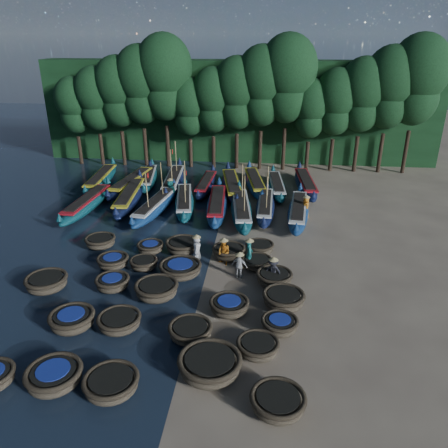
# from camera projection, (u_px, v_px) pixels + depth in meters

# --- Properties ---
(ground) EXTENTS (120.00, 120.00, 0.00)m
(ground) POSITION_uv_depth(u_px,v_px,m) (209.00, 264.00, 25.55)
(ground) COLOR gray
(ground) RESTS_ON ground
(foliage_wall) EXTENTS (40.00, 3.00, 10.00)m
(foliage_wall) POSITION_uv_depth(u_px,v_px,m) (239.00, 112.00, 44.97)
(foliage_wall) COLOR black
(foliage_wall) RESTS_ON ground
(coracle_1) EXTENTS (2.49, 2.49, 0.80)m
(coracle_1) POSITION_uv_depth(u_px,v_px,m) (54.00, 376.00, 16.51)
(coracle_1) COLOR #4E4331
(coracle_1) RESTS_ON ground
(coracle_2) EXTENTS (2.13, 2.13, 0.72)m
(coracle_2) POSITION_uv_depth(u_px,v_px,m) (111.00, 384.00, 16.24)
(coracle_2) COLOR #4E4331
(coracle_2) RESTS_ON ground
(coracle_3) EXTENTS (3.06, 3.06, 0.84)m
(coracle_3) POSITION_uv_depth(u_px,v_px,m) (210.00, 365.00, 17.07)
(coracle_3) COLOR #4E4331
(coracle_3) RESTS_ON ground
(coracle_4) EXTENTS (2.26, 2.26, 0.70)m
(coracle_4) POSITION_uv_depth(u_px,v_px,m) (278.00, 402.00, 15.44)
(coracle_4) COLOR #4E4331
(coracle_4) RESTS_ON ground
(coracle_5) EXTENTS (2.23, 2.23, 0.82)m
(coracle_5) POSITION_uv_depth(u_px,v_px,m) (72.00, 320.00, 19.75)
(coracle_5) COLOR #4E4331
(coracle_5) RESTS_ON ground
(coracle_6) EXTENTS (2.04, 2.04, 0.71)m
(coracle_6) POSITION_uv_depth(u_px,v_px,m) (119.00, 321.00, 19.76)
(coracle_6) COLOR #4E4331
(coracle_6) RESTS_ON ground
(coracle_7) EXTENTS (2.14, 2.14, 0.70)m
(coracle_7) POSITION_uv_depth(u_px,v_px,m) (190.00, 331.00, 19.14)
(coracle_7) COLOR #4E4331
(coracle_7) RESTS_ON ground
(coracle_8) EXTENTS (2.15, 2.15, 0.67)m
(coracle_8) POSITION_uv_depth(u_px,v_px,m) (258.00, 347.00, 18.20)
(coracle_8) COLOR #4E4331
(coracle_8) RESTS_ON ground
(coracle_9) EXTENTS (1.98, 1.98, 0.69)m
(coracle_9) POSITION_uv_depth(u_px,v_px,m) (280.00, 324.00, 19.57)
(coracle_9) COLOR #4E4331
(coracle_9) RESTS_ON ground
(coracle_10) EXTENTS (2.21, 2.21, 0.81)m
(coracle_10) POSITION_uv_depth(u_px,v_px,m) (47.00, 282.00, 22.75)
(coracle_10) COLOR #4E4331
(coracle_10) RESTS_ON ground
(coracle_11) EXTENTS (2.03, 2.03, 0.72)m
(coracle_11) POSITION_uv_depth(u_px,v_px,m) (113.00, 283.00, 22.82)
(coracle_11) COLOR #4E4331
(coracle_11) RESTS_ON ground
(coracle_12) EXTENTS (2.73, 2.73, 0.83)m
(coracle_12) POSITION_uv_depth(u_px,v_px,m) (157.00, 290.00, 22.09)
(coracle_12) COLOR #4E4331
(coracle_12) RESTS_ON ground
(coracle_13) EXTENTS (1.94, 1.94, 0.70)m
(coracle_13) POSITION_uv_depth(u_px,v_px,m) (229.00, 306.00, 20.91)
(coracle_13) COLOR #4E4331
(coracle_13) RESTS_ON ground
(coracle_14) EXTENTS (2.44, 2.44, 0.81)m
(coracle_14) POSITION_uv_depth(u_px,v_px,m) (284.00, 299.00, 21.32)
(coracle_14) COLOR #4E4331
(coracle_14) RESTS_ON ground
(coracle_15) EXTENTS (2.02, 2.02, 0.70)m
(coracle_15) POSITION_uv_depth(u_px,v_px,m) (113.00, 261.00, 24.98)
(coracle_15) COLOR #4E4331
(coracle_15) RESTS_ON ground
(coracle_16) EXTENTS (1.62, 1.62, 0.63)m
(coracle_16) POSITION_uv_depth(u_px,v_px,m) (144.00, 263.00, 24.85)
(coracle_16) COLOR #4E4331
(coracle_16) RESTS_ON ground
(coracle_17) EXTENTS (2.60, 2.60, 0.77)m
(coracle_17) POSITION_uv_depth(u_px,v_px,m) (180.00, 269.00, 24.11)
(coracle_17) COLOR #4E4331
(coracle_17) RESTS_ON ground
(coracle_18) EXTENTS (1.91, 1.91, 0.64)m
(coracle_18) POSITION_uv_depth(u_px,v_px,m) (257.00, 262.00, 24.93)
(coracle_18) COLOR #4E4331
(coracle_18) RESTS_ON ground
(coracle_19) EXTENTS (1.99, 1.99, 0.74)m
(coracle_19) POSITION_uv_depth(u_px,v_px,m) (274.00, 278.00, 23.27)
(coracle_19) COLOR #4E4331
(coracle_19) RESTS_ON ground
(coracle_20) EXTENTS (1.92, 1.92, 0.73)m
(coracle_20) POSITION_uv_depth(u_px,v_px,m) (100.00, 241.00, 27.33)
(coracle_20) COLOR #4E4331
(coracle_20) RESTS_ON ground
(coracle_21) EXTENTS (1.94, 1.94, 0.65)m
(coracle_21) POSITION_uv_depth(u_px,v_px,m) (150.00, 247.00, 26.69)
(coracle_21) COLOR #4E4331
(coracle_21) RESTS_ON ground
(coracle_22) EXTENTS (2.42, 2.42, 0.77)m
(coracle_22) POSITION_uv_depth(u_px,v_px,m) (183.00, 246.00, 26.74)
(coracle_22) COLOR #4E4331
(coracle_22) RESTS_ON ground
(coracle_23) EXTENTS (2.01, 2.01, 0.72)m
(coracle_23) POSITION_uv_depth(u_px,v_px,m) (229.00, 252.00, 26.06)
(coracle_23) COLOR #4E4331
(coracle_23) RESTS_ON ground
(coracle_24) EXTENTS (1.86, 1.86, 0.69)m
(coracle_24) POSITION_uv_depth(u_px,v_px,m) (260.00, 248.00, 26.60)
(coracle_24) COLOR #4E4331
(coracle_24) RESTS_ON ground
(long_boat_1) EXTENTS (1.99, 8.60, 1.52)m
(long_boat_1) POSITION_uv_depth(u_px,v_px,m) (87.00, 203.00, 33.01)
(long_boat_1) COLOR #0D434C
(long_boat_1) RESTS_ON ground
(long_boat_2) EXTENTS (2.33, 9.06, 1.60)m
(long_boat_2) POSITION_uv_depth(u_px,v_px,m) (130.00, 197.00, 34.23)
(long_boat_2) COLOR #101C3E
(long_boat_2) RESTS_ON ground
(long_boat_3) EXTENTS (2.68, 8.40, 3.60)m
(long_boat_3) POSITION_uv_depth(u_px,v_px,m) (156.00, 206.00, 32.53)
(long_boat_3) COLOR navy
(long_boat_3) RESTS_ON ground
(long_boat_4) EXTENTS (2.77, 8.05, 3.46)m
(long_boat_4) POSITION_uv_depth(u_px,v_px,m) (184.00, 202.00, 33.44)
(long_boat_4) COLOR #0D434C
(long_boat_4) RESTS_ON ground
(long_boat_5) EXTENTS (2.12, 8.67, 1.53)m
(long_boat_5) POSITION_uv_depth(u_px,v_px,m) (217.00, 205.00, 32.71)
(long_boat_5) COLOR navy
(long_boat_5) RESTS_ON ground
(long_boat_6) EXTENTS (2.46, 8.62, 3.68)m
(long_boat_6) POSITION_uv_depth(u_px,v_px,m) (241.00, 210.00, 31.80)
(long_boat_6) COLOR #0D434C
(long_boat_6) RESTS_ON ground
(long_boat_7) EXTENTS (1.52, 7.90, 3.36)m
(long_boat_7) POSITION_uv_depth(u_px,v_px,m) (265.00, 207.00, 32.51)
(long_boat_7) COLOR #101C3E
(long_boat_7) RESTS_ON ground
(long_boat_8) EXTENTS (2.20, 8.35, 1.48)m
(long_boat_8) POSITION_uv_depth(u_px,v_px,m) (298.00, 211.00, 31.57)
(long_boat_8) COLOR navy
(long_boat_8) RESTS_ON ground
(long_boat_9) EXTENTS (2.04, 8.63, 1.52)m
(long_boat_9) POSITION_uv_depth(u_px,v_px,m) (101.00, 179.00, 38.45)
(long_boat_9) COLOR #0D434C
(long_boat_9) RESTS_ON ground
(long_boat_10) EXTENTS (2.79, 8.78, 1.56)m
(long_boat_10) POSITION_uv_depth(u_px,v_px,m) (132.00, 183.00, 37.52)
(long_boat_10) COLOR #101C3E
(long_boat_10) RESTS_ON ground
(long_boat_11) EXTENTS (2.51, 7.64, 1.36)m
(long_boat_11) POSITION_uv_depth(u_px,v_px,m) (149.00, 178.00, 38.96)
(long_boat_11) COLOR #0D434C
(long_boat_11) RESTS_ON ground
(long_boat_12) EXTENTS (2.18, 9.00, 3.83)m
(long_boat_12) POSITION_uv_depth(u_px,v_px,m) (174.00, 181.00, 37.92)
(long_boat_12) COLOR #101C3E
(long_boat_12) RESTS_ON ground
(long_boat_13) EXTENTS (1.60, 7.44, 1.31)m
(long_boat_13) POSITION_uv_depth(u_px,v_px,m) (206.00, 184.00, 37.39)
(long_boat_13) COLOR #101C3E
(long_boat_13) RESTS_ON ground
(long_boat_14) EXTENTS (3.03, 8.87, 1.58)m
(long_boat_14) POSITION_uv_depth(u_px,v_px,m) (232.00, 186.00, 36.71)
(long_boat_14) COLOR #101C3E
(long_boat_14) RESTS_ON ground
(long_boat_15) EXTENTS (2.87, 8.35, 1.49)m
(long_boat_15) POSITION_uv_depth(u_px,v_px,m) (255.00, 183.00, 37.56)
(long_boat_15) COLOR navy
(long_boat_15) RESTS_ON ground
(long_boat_16) EXTENTS (1.98, 7.83, 1.38)m
(long_boat_16) POSITION_uv_depth(u_px,v_px,m) (276.00, 186.00, 36.89)
(long_boat_16) COLOR #0D434C
(long_boat_16) RESTS_ON ground
(long_boat_17) EXTENTS (2.13, 8.56, 1.51)m
(long_boat_17) POSITION_uv_depth(u_px,v_px,m) (305.00, 184.00, 37.30)
(long_boat_17) COLOR #101C3E
(long_boat_17) RESTS_ON ground
(fisherman_0) EXTENTS (0.54, 0.79, 1.75)m
(fisherman_0) POSITION_uv_depth(u_px,v_px,m) (197.00, 247.00, 25.66)
(fisherman_0) COLOR beige
(fisherman_0) RESTS_ON ground
(fisherman_1) EXTENTS (0.52, 0.67, 1.91)m
(fisherman_1) POSITION_uv_depth(u_px,v_px,m) (249.00, 252.00, 24.85)
(fisherman_1) COLOR #196965
(fisherman_1) RESTS_ON ground
(fisherman_2) EXTENTS (0.98, 0.94, 1.79)m
(fisherman_2) POSITION_uv_depth(u_px,v_px,m) (224.00, 251.00, 25.18)
(fisherman_2) COLOR orange
(fisherman_2) RESTS_ON ground
(fisherman_3) EXTENTS (1.13, 0.90, 1.73)m
(fisherman_3) POSITION_uv_depth(u_px,v_px,m) (273.00, 271.00, 23.17)
(fisherman_3) COLOR black
(fisherman_3) RESTS_ON ground
(fisherman_4) EXTENTS (0.95, 0.59, 1.70)m
(fisherman_4) POSITION_uv_depth(u_px,v_px,m) (240.00, 265.00, 23.75)
(fisherman_4) COLOR beige
(fisherman_4) RESTS_ON ground
(fisherman_5) EXTENTS (1.52, 1.51, 1.96)m
(fisherman_5) POSITION_uv_depth(u_px,v_px,m) (170.00, 189.00, 34.97)
(fisherman_5) COLOR #196965
(fisherman_5) RESTS_ON ground
(fisherman_6) EXTENTS (0.69, 0.90, 1.84)m
(fisherman_6) POSITION_uv_depth(u_px,v_px,m) (306.00, 206.00, 31.62)
(fisherman_6) COLOR orange
(fisherman_6) RESTS_ON ground
(tree_0) EXTENTS (3.68, 3.68, 8.68)m
(tree_0) POSITION_uv_depth(u_px,v_px,m) (74.00, 105.00, 42.87)
(tree_0) COLOR black
(tree_0) RESTS_ON ground
(tree_1) EXTENTS (4.09, 4.09, 9.65)m
(tree_1) POSITION_uv_depth(u_px,v_px,m) (96.00, 98.00, 42.39)
(tree_1) COLOR black
(tree_1) RESTS_ON ground
(tree_2) EXTENTS (4.51, 4.51, 10.63)m
(tree_2) POSITION_uv_depth(u_px,v_px,m) (118.00, 91.00, 41.91)
(tree_2) COLOR black
(tree_2) RESTS_ON ground
(tree_3) EXTENTS (4.92, 4.92, 11.60)m
(tree_3) POSITION_uv_depth(u_px,v_px,m) (141.00, 84.00, 41.42)
(tree_3) COLOR black
(tree_3) RESTS_ON ground
(tree_4) EXTENTS (5.34, 5.34, 12.58)m
(tree_4) POSITION_uv_depth(u_px,v_px,m) (164.00, 77.00, 40.94)
(tree_4) COLOR black
(tree_4) RESTS_ON ground
(tree_5) EXTENTS (3.68, 3.68, 8.68)m
(tree_5) POSITION_uv_depth(u_px,v_px,m) (189.00, 106.00, 41.81)
(tree_5) COLOR black
(tree_5) RESTS_ON ground
(tree_6) EXTENTS (4.09, 4.09, 9.65)m
(tree_6) POSITION_uv_depth(u_px,v_px,m) (213.00, 99.00, 41.32)
(tree_6) COLOR black
(tree_6) RESTS_ON ground
(tree_7) EXTENTS (4.51, 4.51, 10.63)m
(tree_7) POSITION_uv_depth(u_px,v_px,m) (237.00, 92.00, 40.84)
(tree_7) COLOR black
(tree_7) RESTS_ON ground
(tree_8) EXTENTS (4.92, 4.92, 11.60)m
(tree_8) POSITION_uv_depth(u_px,v_px,m) (262.00, 85.00, 40.36)
(tree_8) COLOR black
(tree_8) RESTS_ON ground
(tree_9) EXTENTS (5.34, 5.34, 12.58)m
(tree_9) POSITION_uv_depth(u_px,v_px,m) (288.00, 78.00, 39.87)
(tree_9) COLOR black
(tree_9) RESTS_ON ground
(tree_10) EXTENTS (3.68, 3.68, 8.68)m
(tree_10) POSITION_uv_depth(u_px,v_px,m) (311.00, 108.00, 40.74)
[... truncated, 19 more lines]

